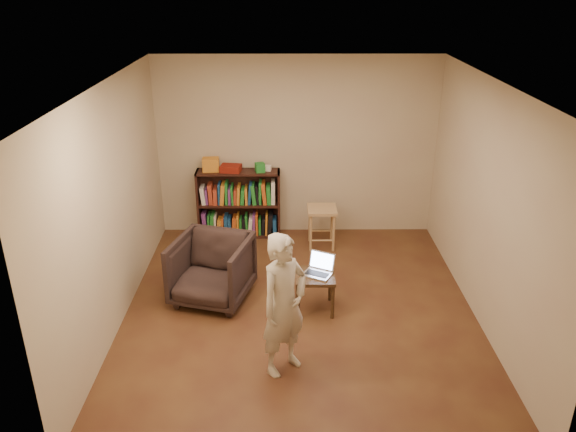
{
  "coord_description": "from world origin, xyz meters",
  "views": [
    {
      "loc": [
        -0.16,
        -5.51,
        3.59
      ],
      "look_at": [
        -0.13,
        0.35,
        1.05
      ],
      "focal_mm": 35.0,
      "sensor_mm": 36.0,
      "label": 1
    }
  ],
  "objects_px": {
    "side_table": "(315,280)",
    "person": "(284,305)",
    "laptop": "(319,268)",
    "stool": "(322,216)",
    "armchair": "(212,270)",
    "bookshelf": "(239,207)"
  },
  "relations": [
    {
      "from": "laptop",
      "to": "person",
      "type": "distance_m",
      "value": 1.19
    },
    {
      "from": "stool",
      "to": "side_table",
      "type": "height_order",
      "value": "stool"
    },
    {
      "from": "laptop",
      "to": "stool",
      "type": "bearing_deg",
      "value": 111.87
    },
    {
      "from": "stool",
      "to": "person",
      "type": "distance_m",
      "value": 2.77
    },
    {
      "from": "armchair",
      "to": "person",
      "type": "distance_m",
      "value": 1.59
    },
    {
      "from": "stool",
      "to": "laptop",
      "type": "relative_size",
      "value": 1.47
    },
    {
      "from": "armchair",
      "to": "person",
      "type": "height_order",
      "value": "person"
    },
    {
      "from": "side_table",
      "to": "person",
      "type": "bearing_deg",
      "value": -108.21
    },
    {
      "from": "stool",
      "to": "armchair",
      "type": "bearing_deg",
      "value": -134.31
    },
    {
      "from": "stool",
      "to": "laptop",
      "type": "bearing_deg",
      "value": -94.55
    },
    {
      "from": "bookshelf",
      "to": "laptop",
      "type": "xyz_separation_m",
      "value": [
        1.06,
        -2.0,
        0.07
      ]
    },
    {
      "from": "stool",
      "to": "side_table",
      "type": "distance_m",
      "value": 1.66
    },
    {
      "from": "stool",
      "to": "laptop",
      "type": "height_order",
      "value": "laptop"
    },
    {
      "from": "bookshelf",
      "to": "armchair",
      "type": "height_order",
      "value": "bookshelf"
    },
    {
      "from": "laptop",
      "to": "person",
      "type": "xyz_separation_m",
      "value": [
        -0.4,
        -1.1,
        0.22
      ]
    },
    {
      "from": "side_table",
      "to": "armchair",
      "type": "bearing_deg",
      "value": 169.0
    },
    {
      "from": "stool",
      "to": "armchair",
      "type": "distance_m",
      "value": 1.98
    },
    {
      "from": "stool",
      "to": "laptop",
      "type": "xyz_separation_m",
      "value": [
        -0.13,
        -1.61,
        0.04
      ]
    },
    {
      "from": "armchair",
      "to": "side_table",
      "type": "relative_size",
      "value": 1.89
    },
    {
      "from": "stool",
      "to": "laptop",
      "type": "distance_m",
      "value": 1.61
    },
    {
      "from": "side_table",
      "to": "person",
      "type": "relative_size",
      "value": 0.31
    },
    {
      "from": "side_table",
      "to": "person",
      "type": "height_order",
      "value": "person"
    }
  ]
}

